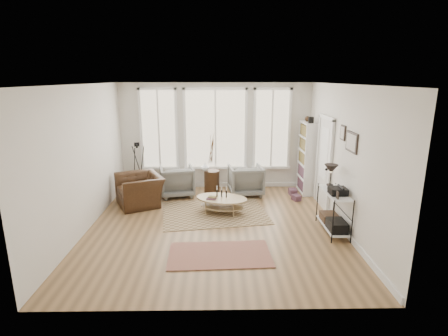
{
  "coord_description": "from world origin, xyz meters",
  "views": [
    {
      "loc": [
        0.08,
        -6.8,
        3.02
      ],
      "look_at": [
        0.2,
        0.6,
        1.1
      ],
      "focal_mm": 28.0,
      "sensor_mm": 36.0,
      "label": 1
    }
  ],
  "objects_px": {
    "armchair_left": "(177,181)",
    "accent_chair": "(140,190)",
    "low_shelf": "(334,207)",
    "armchair_right": "(246,180)",
    "side_table": "(212,163)",
    "coffee_table": "(221,201)",
    "bookcase": "(307,158)"
  },
  "relations": [
    {
      "from": "armchair_right",
      "to": "side_table",
      "type": "relative_size",
      "value": 0.51
    },
    {
      "from": "coffee_table",
      "to": "accent_chair",
      "type": "height_order",
      "value": "accent_chair"
    },
    {
      "from": "armchair_right",
      "to": "bookcase",
      "type": "bearing_deg",
      "value": 179.9
    },
    {
      "from": "bookcase",
      "to": "low_shelf",
      "type": "xyz_separation_m",
      "value": [
        -0.06,
        -2.52,
        -0.44
      ]
    },
    {
      "from": "side_table",
      "to": "accent_chair",
      "type": "xyz_separation_m",
      "value": [
        -1.74,
        -0.87,
        -0.46
      ]
    },
    {
      "from": "armchair_left",
      "to": "side_table",
      "type": "bearing_deg",
      "value": -179.29
    },
    {
      "from": "bookcase",
      "to": "coffee_table",
      "type": "distance_m",
      "value": 2.83
    },
    {
      "from": "coffee_table",
      "to": "armchair_left",
      "type": "bearing_deg",
      "value": 132.21
    },
    {
      "from": "coffee_table",
      "to": "armchair_right",
      "type": "distance_m",
      "value": 1.47
    },
    {
      "from": "bookcase",
      "to": "accent_chair",
      "type": "height_order",
      "value": "bookcase"
    },
    {
      "from": "armchair_left",
      "to": "bookcase",
      "type": "bearing_deg",
      "value": 171.79
    },
    {
      "from": "bookcase",
      "to": "armchair_right",
      "type": "xyz_separation_m",
      "value": [
        -1.64,
        -0.19,
        -0.56
      ]
    },
    {
      "from": "low_shelf",
      "to": "coffee_table",
      "type": "relative_size",
      "value": 0.98
    },
    {
      "from": "accent_chair",
      "to": "coffee_table",
      "type": "bearing_deg",
      "value": 46.88
    },
    {
      "from": "armchair_left",
      "to": "side_table",
      "type": "height_order",
      "value": "side_table"
    },
    {
      "from": "armchair_left",
      "to": "armchair_right",
      "type": "height_order",
      "value": "armchair_right"
    },
    {
      "from": "armchair_right",
      "to": "accent_chair",
      "type": "bearing_deg",
      "value": 8.21
    },
    {
      "from": "low_shelf",
      "to": "armchair_right",
      "type": "distance_m",
      "value": 2.82
    },
    {
      "from": "low_shelf",
      "to": "armchair_right",
      "type": "xyz_separation_m",
      "value": [
        -1.59,
        2.33,
        -0.11
      ]
    },
    {
      "from": "side_table",
      "to": "accent_chair",
      "type": "distance_m",
      "value": 2.0
    },
    {
      "from": "coffee_table",
      "to": "side_table",
      "type": "relative_size",
      "value": 0.77
    },
    {
      "from": "coffee_table",
      "to": "armchair_left",
      "type": "distance_m",
      "value": 1.72
    },
    {
      "from": "armchair_left",
      "to": "armchair_right",
      "type": "bearing_deg",
      "value": 169.28
    },
    {
      "from": "bookcase",
      "to": "low_shelf",
      "type": "relative_size",
      "value": 1.58
    },
    {
      "from": "bookcase",
      "to": "low_shelf",
      "type": "height_order",
      "value": "bookcase"
    },
    {
      "from": "side_table",
      "to": "accent_chair",
      "type": "bearing_deg",
      "value": -153.49
    },
    {
      "from": "armchair_left",
      "to": "accent_chair",
      "type": "relative_size",
      "value": 0.77
    },
    {
      "from": "armchair_left",
      "to": "accent_chair",
      "type": "xyz_separation_m",
      "value": [
        -0.83,
        -0.66,
        -0.03
      ]
    },
    {
      "from": "low_shelf",
      "to": "coffee_table",
      "type": "xyz_separation_m",
      "value": [
        -2.24,
        1.01,
        -0.22
      ]
    },
    {
      "from": "coffee_table",
      "to": "armchair_right",
      "type": "relative_size",
      "value": 1.52
    },
    {
      "from": "coffee_table",
      "to": "armchair_right",
      "type": "xyz_separation_m",
      "value": [
        0.65,
        1.32,
        0.11
      ]
    },
    {
      "from": "bookcase",
      "to": "side_table",
      "type": "relative_size",
      "value": 1.19
    }
  ]
}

